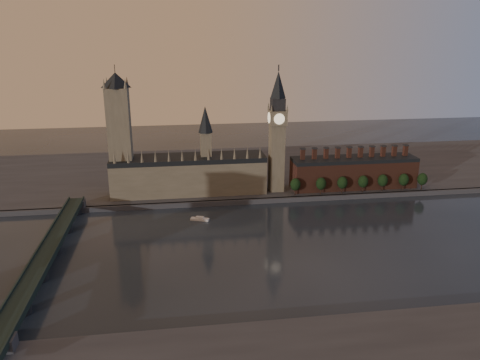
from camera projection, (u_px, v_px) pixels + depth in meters
The scene contains 15 objects.
ground at pixel (296, 250), 305.19m from camera, with size 900.00×900.00×0.00m, color black.
north_bank at pixel (252, 171), 472.71m from camera, with size 900.00×182.00×4.00m.
palace_of_westminster at pixel (190, 173), 398.55m from camera, with size 130.00×30.30×74.00m.
victoria_tower at pixel (120, 131), 379.91m from camera, with size 24.00×24.00×108.00m.
big_ben at pixel (277, 131), 393.33m from camera, with size 15.00×15.00×107.00m.
chimney_block at pixel (353, 172), 414.46m from camera, with size 110.00×25.00×37.00m.
embankment_tree_0 at pixel (295, 184), 393.65m from camera, with size 8.60×8.60×14.88m.
embankment_tree_1 at pixel (321, 184), 395.83m from camera, with size 8.60×8.60×14.88m.
embankment_tree_2 at pixel (342, 183), 398.47m from camera, with size 8.60×8.60×14.88m.
embankment_tree_3 at pixel (363, 182), 401.36m from camera, with size 8.60×8.60×14.88m.
embankment_tree_4 at pixel (383, 180), 404.48m from camera, with size 8.60×8.60×14.88m.
embankment_tree_5 at pixel (404, 180), 406.66m from camera, with size 8.60×8.60×14.88m.
embankment_tree_6 at pixel (422, 179), 408.21m from camera, with size 8.60×8.60×14.88m.
westminster_bridge at pixel (46, 257), 279.58m from camera, with size 14.00×200.00×11.55m.
river_boat at pixel (200, 219), 353.59m from camera, with size 14.48×8.31×2.79m.
Camera 1 is at (-75.61, -269.37, 135.34)m, focal length 35.00 mm.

